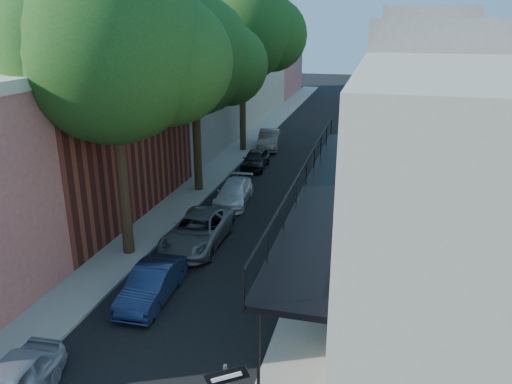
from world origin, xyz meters
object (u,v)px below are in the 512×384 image
Objects in this scene: parked_car_e at (255,159)px; parked_car_b at (152,284)px; parked_car_d at (234,193)px; parked_car_f at (269,139)px; oak_near at (126,52)px; parked_car_c at (198,231)px; oak_mid at (202,59)px; oak_far at (250,30)px.

parked_car_b is at bearing -90.30° from parked_car_e.
parked_car_f is at bearing 89.06° from parked_car_d.
parked_car_b is 9.60m from parked_car_d.
oak_near is 7.59m from parked_car_c.
parked_car_c reaches higher than parked_car_d.
oak_mid is 2.85× the size of parked_car_b.
oak_far reaches higher than oak_near.
parked_car_c is at bearing -89.73° from parked_car_e.
parked_car_b and parked_car_e have the same top height.
parked_car_f is at bearing 91.30° from parked_car_e.
parked_car_c is (-0.02, 4.42, 0.06)m from parked_car_b.
parked_car_b reaches higher than parked_car_d.
parked_car_e is at bearing -94.16° from parked_car_f.
parked_car_e is (-0.47, 6.29, 0.03)m from parked_car_d.
oak_mid is 9.12m from oak_far.
oak_mid reaches higher than parked_car_c.
parked_car_c is at bearing 32.77° from oak_near.
oak_far reaches higher than parked_car_f.
parked_car_e is (1.50, 12.73, -7.29)m from oak_near.
oak_near is 2.45× the size of parked_car_c.
parked_car_d is at bearing -87.74° from parked_car_e.
parked_car_f is at bearing 36.78° from oak_far.
parked_car_c is 5.18m from parked_car_d.
oak_near is 8.19m from parked_car_b.
oak_mid is 8.18m from parked_car_e.
parked_car_c is 11.48m from parked_car_e.
parked_car_d is (0.02, 5.18, -0.09)m from parked_car_c.
oak_near is 2.95× the size of parked_car_d.
parked_car_e is at bearing 89.49° from parked_car_d.
oak_far is 7.74m from parked_car_f.
parked_car_d is at bearing 89.01° from parked_car_c.
parked_car_f is (-0.30, 5.17, 0.07)m from parked_car_e.
oak_mid is at bearing -90.41° from oak_far.
oak_near is 1.12× the size of oak_mid.
parked_car_e is (1.49, -4.28, -7.67)m from oak_far.
oak_mid is 6.97m from parked_car_d.
oak_far reaches higher than parked_car_b.
parked_car_d is at bearing 88.32° from parked_car_b.
parked_car_d is 11.49m from parked_car_f.
parked_car_b is at bearing -84.47° from oak_far.
parked_car_b is 21.08m from parked_car_f.
oak_near is at bearing -98.71° from parked_car_e.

